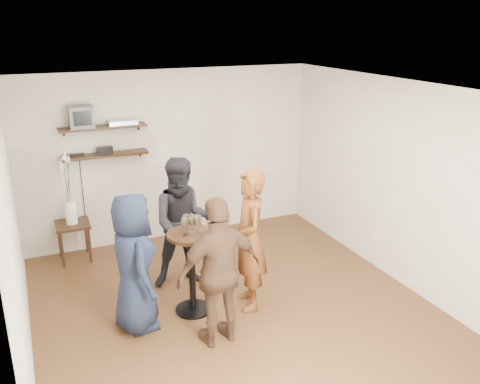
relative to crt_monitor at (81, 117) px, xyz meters
name	(u,v)px	position (x,y,z in m)	size (l,w,h in m)	color
room	(236,209)	(1.28, -2.38, -0.72)	(4.58, 5.08, 2.68)	#492F17
shelf_upper	(103,127)	(0.28, 0.00, -0.17)	(1.20, 0.25, 0.04)	black
shelf_lower	(105,155)	(0.28, 0.00, -0.57)	(1.20, 0.25, 0.04)	black
crt_monitor	(81,117)	(0.00, 0.00, 0.00)	(0.32, 0.30, 0.30)	#59595B
dvd_deck	(122,122)	(0.56, 0.00, -0.12)	(0.40, 0.24, 0.06)	silver
radio	(105,150)	(0.28, 0.00, -0.50)	(0.22, 0.10, 0.10)	black
power_strip	(73,155)	(-0.15, 0.05, -0.54)	(0.30, 0.05, 0.03)	black
side_table	(73,229)	(-0.28, -0.17, -1.55)	(0.48, 0.48, 0.56)	black
vase_lilies	(70,201)	(-0.28, -0.18, -1.12)	(0.20, 0.21, 1.07)	white
drinks_table	(192,262)	(0.82, -2.15, -1.38)	(0.55, 0.55, 1.00)	black
wine_glass_fl	(185,223)	(0.74, -2.18, -0.88)	(0.07, 0.07, 0.21)	silver
wine_glass_fr	(198,221)	(0.90, -2.18, -0.88)	(0.07, 0.07, 0.21)	silver
wine_glass_bl	(186,220)	(0.79, -2.09, -0.88)	(0.07, 0.07, 0.21)	silver
wine_glass_br	(192,221)	(0.85, -2.14, -0.88)	(0.07, 0.07, 0.21)	silver
person_plaid	(249,240)	(1.48, -2.29, -1.17)	(0.62, 0.41, 1.70)	#AC1713
person_dark	(184,223)	(0.95, -1.49, -1.17)	(0.82, 0.64, 1.70)	black
person_navy	(134,263)	(0.15, -2.20, -1.23)	(0.77, 0.50, 1.57)	#161D32
person_brown	(220,272)	(0.90, -2.82, -1.20)	(0.96, 0.40, 1.63)	#4D3221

